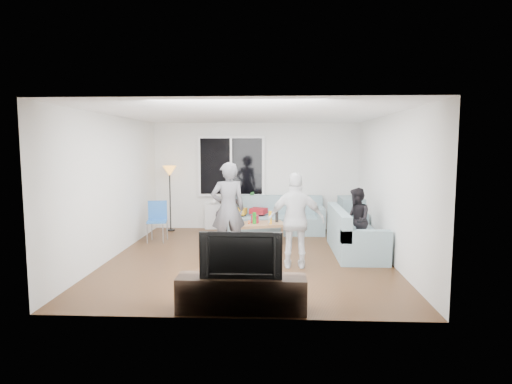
{
  "coord_description": "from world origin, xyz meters",
  "views": [
    {
      "loc": [
        0.48,
        -7.56,
        2.05
      ],
      "look_at": [
        0.1,
        0.6,
        1.15
      ],
      "focal_mm": 29.66,
      "sensor_mm": 36.0,
      "label": 1
    }
  ],
  "objects_px": {
    "player_right": "(296,221)",
    "player_left": "(228,209)",
    "coffee_table": "(259,232)",
    "side_chair": "(157,222)",
    "spectator_back": "(231,208)",
    "tv_console": "(242,293)",
    "sofa_right_section": "(356,231)",
    "floor_lamp": "(170,199)",
    "sofa_back_section": "(274,215)",
    "television": "(241,253)",
    "spectator_right": "(356,221)"
  },
  "relations": [
    {
      "from": "player_left",
      "to": "coffee_table",
      "type": "bearing_deg",
      "value": -129.89
    },
    {
      "from": "sofa_back_section",
      "to": "spectator_right",
      "type": "distance_m",
      "value": 2.4
    },
    {
      "from": "sofa_back_section",
      "to": "player_right",
      "type": "distance_m",
      "value": 2.9
    },
    {
      "from": "sofa_back_section",
      "to": "player_left",
      "type": "height_order",
      "value": "player_left"
    },
    {
      "from": "floor_lamp",
      "to": "player_left",
      "type": "distance_m",
      "value": 2.78
    },
    {
      "from": "player_left",
      "to": "television",
      "type": "bearing_deg",
      "value": 84.03
    },
    {
      "from": "floor_lamp",
      "to": "television",
      "type": "distance_m",
      "value": 5.33
    },
    {
      "from": "player_left",
      "to": "player_right",
      "type": "height_order",
      "value": "player_left"
    },
    {
      "from": "player_right",
      "to": "player_left",
      "type": "bearing_deg",
      "value": -30.59
    },
    {
      "from": "player_left",
      "to": "sofa_right_section",
      "type": "bearing_deg",
      "value": 171.39
    },
    {
      "from": "tv_console",
      "to": "sofa_right_section",
      "type": "bearing_deg",
      "value": 56.62
    },
    {
      "from": "coffee_table",
      "to": "floor_lamp",
      "type": "bearing_deg",
      "value": 154.0
    },
    {
      "from": "sofa_right_section",
      "to": "tv_console",
      "type": "height_order",
      "value": "sofa_right_section"
    },
    {
      "from": "tv_console",
      "to": "player_right",
      "type": "bearing_deg",
      "value": 68.3
    },
    {
      "from": "coffee_table",
      "to": "tv_console",
      "type": "distance_m",
      "value": 3.83
    },
    {
      "from": "floor_lamp",
      "to": "player_left",
      "type": "height_order",
      "value": "player_left"
    },
    {
      "from": "sofa_right_section",
      "to": "spectator_back",
      "type": "distance_m",
      "value": 3.18
    },
    {
      "from": "sofa_right_section",
      "to": "television",
      "type": "height_order",
      "value": "television"
    },
    {
      "from": "coffee_table",
      "to": "player_left",
      "type": "relative_size",
      "value": 0.63
    },
    {
      "from": "sofa_back_section",
      "to": "floor_lamp",
      "type": "relative_size",
      "value": 1.47
    },
    {
      "from": "side_chair",
      "to": "tv_console",
      "type": "height_order",
      "value": "side_chair"
    },
    {
      "from": "spectator_back",
      "to": "tv_console",
      "type": "bearing_deg",
      "value": -76.39
    },
    {
      "from": "coffee_table",
      "to": "side_chair",
      "type": "bearing_deg",
      "value": -177.46
    },
    {
      "from": "sofa_back_section",
      "to": "television",
      "type": "xyz_separation_m",
      "value": [
        -0.39,
        -4.77,
        0.3
      ]
    },
    {
      "from": "player_left",
      "to": "player_right",
      "type": "xyz_separation_m",
      "value": [
        1.23,
        -0.74,
        -0.07
      ]
    },
    {
      "from": "tv_console",
      "to": "television",
      "type": "relative_size",
      "value": 1.59
    },
    {
      "from": "floor_lamp",
      "to": "player_right",
      "type": "distance_m",
      "value": 4.14
    },
    {
      "from": "spectator_back",
      "to": "floor_lamp",
      "type": "bearing_deg",
      "value": -177.54
    },
    {
      "from": "sofa_back_section",
      "to": "spectator_back",
      "type": "height_order",
      "value": "spectator_back"
    },
    {
      "from": "sofa_back_section",
      "to": "side_chair",
      "type": "height_order",
      "value": "side_chair"
    },
    {
      "from": "floor_lamp",
      "to": "spectator_right",
      "type": "height_order",
      "value": "floor_lamp"
    },
    {
      "from": "sofa_right_section",
      "to": "floor_lamp",
      "type": "height_order",
      "value": "floor_lamp"
    },
    {
      "from": "side_chair",
      "to": "spectator_right",
      "type": "bearing_deg",
      "value": -21.22
    },
    {
      "from": "coffee_table",
      "to": "player_left",
      "type": "bearing_deg",
      "value": -114.06
    },
    {
      "from": "sofa_right_section",
      "to": "television",
      "type": "distance_m",
      "value": 3.57
    },
    {
      "from": "spectator_right",
      "to": "television",
      "type": "xyz_separation_m",
      "value": [
        -1.96,
        -2.95,
        0.1
      ]
    },
    {
      "from": "sofa_back_section",
      "to": "sofa_right_section",
      "type": "relative_size",
      "value": 1.15
    },
    {
      "from": "sofa_back_section",
      "to": "television",
      "type": "relative_size",
      "value": 2.29
    },
    {
      "from": "tv_console",
      "to": "player_left",
      "type": "bearing_deg",
      "value": 99.85
    },
    {
      "from": "side_chair",
      "to": "spectator_right",
      "type": "xyz_separation_m",
      "value": [
        4.07,
        -0.78,
        0.2
      ]
    },
    {
      "from": "player_right",
      "to": "tv_console",
      "type": "distance_m",
      "value": 2.15
    },
    {
      "from": "player_right",
      "to": "television",
      "type": "bearing_deg",
      "value": 68.91
    },
    {
      "from": "side_chair",
      "to": "floor_lamp",
      "type": "xyz_separation_m",
      "value": [
        0.0,
        1.16,
        0.35
      ]
    },
    {
      "from": "sofa_right_section",
      "to": "coffee_table",
      "type": "xyz_separation_m",
      "value": [
        -1.9,
        0.86,
        -0.22
      ]
    },
    {
      "from": "player_right",
      "to": "spectator_back",
      "type": "bearing_deg",
      "value": -63.43
    },
    {
      "from": "television",
      "to": "spectator_back",
      "type": "bearing_deg",
      "value": 97.58
    },
    {
      "from": "player_left",
      "to": "spectator_back",
      "type": "bearing_deg",
      "value": -101.11
    },
    {
      "from": "spectator_right",
      "to": "tv_console",
      "type": "relative_size",
      "value": 0.78
    },
    {
      "from": "spectator_back",
      "to": "player_right",
      "type": "bearing_deg",
      "value": -58.01
    },
    {
      "from": "spectator_right",
      "to": "floor_lamp",
      "type": "bearing_deg",
      "value": -114.18
    }
  ]
}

